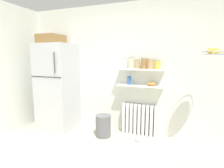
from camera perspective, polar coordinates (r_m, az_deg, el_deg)
back_wall at (r=3.66m, az=5.04°, el=4.72°), size 7.04×0.10×2.60m
refrigerator at (r=4.02m, az=-17.09°, el=-0.26°), size 0.73×0.72×2.01m
radiator at (r=3.68m, az=8.81°, el=-11.18°), size 0.70×0.12×0.62m
wall_shelf_lower at (r=3.47m, az=8.98°, el=-0.57°), size 0.90×0.22×0.02m
wall_shelf_upper at (r=3.44m, az=9.10°, el=4.67°), size 0.90×0.22×0.02m
storage_jar_0 at (r=3.51m, az=4.08°, el=6.58°), size 0.10×0.10×0.19m
storage_jar_1 at (r=3.47m, az=6.08°, el=6.74°), size 0.10×0.10×0.22m
storage_jar_2 at (r=3.45m, az=8.11°, el=6.43°), size 0.08×0.08×0.19m
storage_jar_3 at (r=3.42m, az=10.19°, el=6.56°), size 0.11×0.11×0.21m
storage_jar_4 at (r=3.40m, az=12.28°, el=6.30°), size 0.12×0.12×0.19m
storage_jar_5 at (r=3.38m, az=14.40°, el=6.07°), size 0.11×0.11×0.17m
vase at (r=3.51m, az=5.55°, el=1.21°), size 0.08×0.08×0.17m
shelf_bowl at (r=3.43m, az=12.57°, el=0.02°), size 0.16×0.16×0.07m
trash_bin at (r=3.59m, az=-2.84°, el=-13.22°), size 0.30×0.30×0.43m
pet_food_bowl at (r=3.49m, az=8.87°, el=-17.35°), size 0.16×0.16×0.05m
hanging_fruit_basket at (r=3.04m, az=29.80°, el=8.94°), size 0.34×0.34×0.10m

